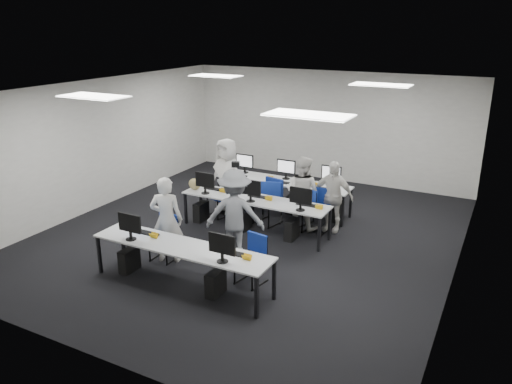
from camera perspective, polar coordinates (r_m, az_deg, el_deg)
The scene contains 23 objects.
room at distance 9.95m, azimuth -0.69°, elevation 3.06°, with size 9.00×9.02×3.00m.
ceiling_panels at distance 9.65m, azimuth -0.72°, elevation 11.58°, with size 5.20×4.60×0.02m.
desk_front at distance 8.32m, azimuth -8.54°, elevation -6.41°, with size 3.20×0.70×0.73m.
desk_mid at distance 10.37m, azimuth -0.15°, elevation -1.04°, with size 3.20×0.70×0.73m.
desk_back at distance 11.56m, azimuth 3.07°, elevation 1.05°, with size 3.20×0.70×0.73m.
equipment_front at distance 8.56m, azimuth -9.56°, elevation -8.14°, with size 2.51×0.41×1.19m.
equipment_mid at distance 10.55m, azimuth -1.12°, elevation -2.56°, with size 2.91×0.41×1.19m.
equipment_back at distance 11.60m, azimuth 3.94°, elevation -0.58°, with size 2.91×0.41×1.19m.
chair_0 at distance 9.48m, azimuth -10.40°, elevation -6.05°, with size 0.43×0.46×0.84m.
chair_1 at distance 8.51m, azimuth -0.54°, elevation -8.72°, with size 0.48×0.51×0.84m.
chair_2 at distance 11.41m, azimuth -4.07°, elevation -1.35°, with size 0.58×0.60×0.89m.
chair_3 at distance 10.94m, azimuth 1.42°, elevation -2.03°, with size 0.59×0.62×0.98m.
chair_4 at distance 10.58m, azimuth 6.93°, elevation -3.03°, with size 0.51×0.55×0.92m.
chair_5 at distance 11.71m, azimuth -2.29°, elevation -0.80°, with size 0.54×0.57×0.88m.
chair_6 at distance 11.10m, azimuth 1.76°, elevation -1.76°, with size 0.62×0.65×0.96m.
chair_7 at distance 10.78m, azimuth 6.64°, elevation -2.62°, with size 0.58×0.60×0.91m.
handbag at distance 10.97m, azimuth -7.04°, elevation 0.90°, with size 0.30×0.19×0.25m, color #95824C.
student_0 at distance 9.19m, azimuth -10.18°, elevation -3.13°, with size 0.59×0.39×1.62m, color beige.
student_1 at distance 10.58m, azimuth 5.29°, elevation -0.07°, with size 0.77×0.60×1.58m, color beige.
student_2 at distance 11.46m, azimuth -3.35°, elevation 1.86°, with size 0.85×0.55×1.73m, color beige.
student_3 at distance 10.54m, azimuth 8.71°, elevation -0.47°, with size 0.89×0.37×1.52m, color beige.
photographer at distance 9.22m, azimuth -2.44°, elevation -2.54°, with size 1.09×0.63×1.69m, color slate.
dslr_camera at distance 9.10m, azimuth -2.34°, elevation 3.18°, with size 0.14×0.18×0.10m, color black.
Camera 1 is at (4.53, -8.44, 4.19)m, focal length 35.00 mm.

